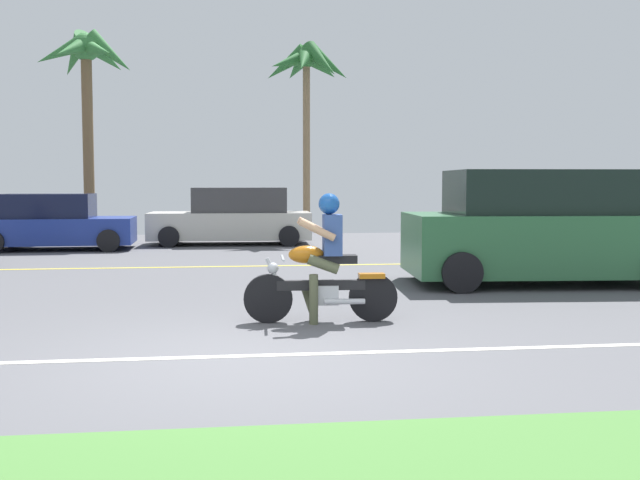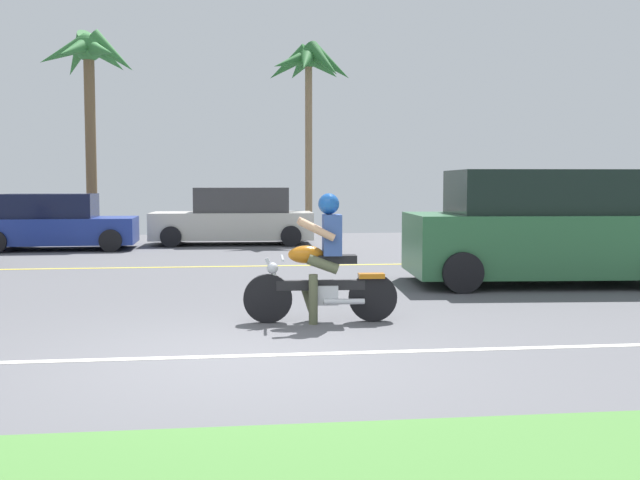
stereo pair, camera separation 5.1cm
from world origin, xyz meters
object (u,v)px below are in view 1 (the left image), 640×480
parked_car_2 (233,218)px  palm_tree_0 (307,70)px  parked_car_1 (55,223)px  motorcyclist (322,268)px  palm_tree_2 (87,66)px  suv_nearby (544,229)px

parked_car_2 → palm_tree_0: palm_tree_0 is taller
parked_car_1 → palm_tree_0: 8.44m
palm_tree_0 → motorcyclist: bearing=-95.4°
parked_car_2 → palm_tree_2: (-4.26, 2.33, 4.46)m
palm_tree_2 → motorcyclist: bearing=-69.9°
suv_nearby → palm_tree_0: (-2.90, 10.30, 4.11)m
parked_car_2 → palm_tree_2: 6.60m
motorcyclist → parked_car_2: bearing=94.6°
parked_car_1 → parked_car_2: parked_car_2 is taller
palm_tree_0 → parked_car_2: bearing=-147.8°
parked_car_1 → palm_tree_2: palm_tree_2 is taller
palm_tree_2 → suv_nearby: bearing=-50.1°
motorcyclist → palm_tree_2: palm_tree_2 is taller
parked_car_2 → palm_tree_2: palm_tree_2 is taller
motorcyclist → palm_tree_0: palm_tree_0 is taller
palm_tree_0 → palm_tree_2: bearing=171.8°
parked_car_1 → palm_tree_2: 5.71m
palm_tree_0 → palm_tree_2: 6.56m
motorcyclist → suv_nearby: suv_nearby is taller
suv_nearby → palm_tree_2: (-9.39, 11.24, 4.27)m
suv_nearby → parked_car_2: (-5.13, 8.91, -0.19)m
motorcyclist → palm_tree_0: bearing=84.6°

